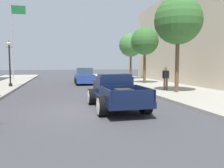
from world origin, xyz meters
TOP-DOWN VIEW (x-y plane):
  - ground_plane at (0.00, 0.00)m, footprint 140.00×140.00m
  - hotrod_truck_navy at (1.24, 0.19)m, footprint 2.23×4.96m
  - car_background_blue at (1.29, 13.07)m, footprint 1.96×4.35m
  - pedestrian_sidewalk_right at (6.25, 5.05)m, footprint 0.53×0.22m
  - street_lamp_far at (-5.22, 10.68)m, footprint 0.50×0.32m
  - flagpole at (-6.37, 19.89)m, footprint 1.74×0.16m
  - street_tree_nearest at (6.44, 3.84)m, footprint 3.14×3.14m
  - street_tree_second at (7.00, 11.16)m, footprint 2.67×2.67m
  - street_tree_third at (7.70, 17.67)m, footprint 2.93×2.93m

SIDE VIEW (x-z plane):
  - ground_plane at x=0.00m, z-range 0.00..0.00m
  - hotrod_truck_navy at x=1.24m, z-range -0.04..1.54m
  - car_background_blue at x=1.29m, z-range -0.06..1.59m
  - pedestrian_sidewalk_right at x=6.25m, z-range 0.26..1.91m
  - street_lamp_far at x=-5.22m, z-range 0.46..4.31m
  - street_tree_second at x=7.00m, z-range 1.50..6.94m
  - street_tree_third at x=7.70m, z-range 1.52..7.24m
  - street_tree_nearest at x=6.44m, z-range 1.71..8.02m
  - flagpole at x=-6.37m, z-range 1.19..10.35m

